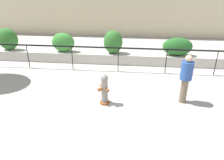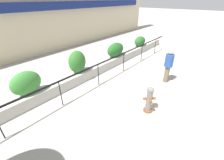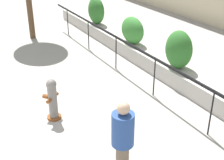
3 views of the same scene
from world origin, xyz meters
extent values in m
cube|color=#B7B2A8|center=(0.00, 6.00, 0.25)|extent=(18.00, 0.70, 0.50)
cube|color=black|center=(0.00, 4.90, 1.12)|extent=(15.00, 0.05, 0.06)
cylinder|color=black|center=(-6.43, 4.90, 0.57)|extent=(0.04, 0.04, 1.15)
cylinder|color=black|center=(-4.29, 4.90, 0.57)|extent=(0.04, 0.04, 1.15)
cylinder|color=black|center=(-2.14, 4.90, 0.57)|extent=(0.04, 0.04, 1.15)
cylinder|color=black|center=(0.00, 4.90, 0.57)|extent=(0.04, 0.04, 1.15)
cylinder|color=black|center=(2.14, 4.90, 0.57)|extent=(0.04, 0.04, 1.15)
ellipsoid|color=#2D6B28|center=(-5.81, 6.00, 1.07)|extent=(1.09, 0.57, 1.14)
ellipsoid|color=#387F33|center=(-2.88, 6.00, 0.98)|extent=(1.16, 0.59, 0.97)
ellipsoid|color=#2D6B28|center=(-0.35, 6.00, 1.07)|extent=(0.93, 0.67, 1.15)
cylinder|color=brown|center=(-0.24, 2.03, 0.03)|extent=(0.50, 0.50, 0.06)
cylinder|color=slate|center=(-0.24, 2.03, 0.48)|extent=(0.31, 0.31, 0.85)
sphere|color=slate|center=(-0.24, 2.03, 0.95)|extent=(0.25, 0.25, 0.25)
cylinder|color=brown|center=(-0.38, 1.91, 0.59)|extent=(0.18, 0.18, 0.11)
cylinder|color=brown|center=(-0.35, 2.16, 0.59)|extent=(0.15, 0.15, 0.09)
cylinder|color=brown|center=(-0.13, 1.90, 0.59)|extent=(0.15, 0.15, 0.09)
cylinder|color=brown|center=(-6.76, 3.38, 1.31)|extent=(0.24, 0.24, 2.62)
cylinder|color=#26478C|center=(2.46, 2.40, 1.19)|extent=(0.53, 0.53, 0.62)
sphere|color=#D6AD89|center=(2.46, 2.40, 1.61)|extent=(0.23, 0.23, 0.23)
camera|label=1|loc=(0.69, -4.44, 4.00)|focal=35.00mm
camera|label=2|loc=(-4.67, 0.24, 3.90)|focal=24.00mm
camera|label=3|loc=(6.24, 0.09, 4.31)|focal=50.00mm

